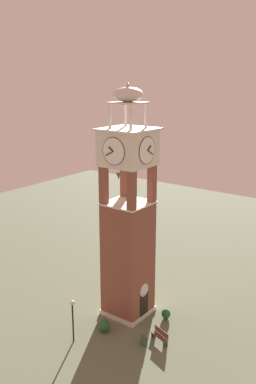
# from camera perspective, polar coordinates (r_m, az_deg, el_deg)

# --- Properties ---
(ground) EXTENTS (80.00, 80.00, 0.00)m
(ground) POSITION_cam_1_polar(r_m,az_deg,el_deg) (37.31, -0.00, -15.78)
(ground) COLOR #5B664C
(clock_tower) EXTENTS (3.84, 3.84, 18.73)m
(clock_tower) POSITION_cam_1_polar(r_m,az_deg,el_deg) (33.99, 0.00, -4.65)
(clock_tower) COLOR brown
(clock_tower) RESTS_ON ground
(park_bench) EXTENTS (0.95, 1.66, 0.95)m
(park_bench) POSITION_cam_1_polar(r_m,az_deg,el_deg) (33.68, 4.33, -18.65)
(park_bench) COLOR brown
(park_bench) RESTS_ON ground
(lamp_post) EXTENTS (0.36, 0.36, 3.42)m
(lamp_post) POSITION_cam_1_polar(r_m,az_deg,el_deg) (32.77, -7.45, -15.80)
(lamp_post) COLOR black
(lamp_post) RESTS_ON ground
(trash_bin) EXTENTS (0.52, 0.52, 0.80)m
(trash_bin) POSITION_cam_1_polar(r_m,az_deg,el_deg) (33.26, 2.16, -19.27)
(trash_bin) COLOR #38513D
(trash_bin) RESTS_ON ground
(shrub_near_entry) EXTENTS (0.76, 0.76, 0.78)m
(shrub_near_entry) POSITION_cam_1_polar(r_m,az_deg,el_deg) (39.76, 2.17, -13.04)
(shrub_near_entry) COLOR #28562D
(shrub_near_entry) RESTS_ON ground
(shrub_left_of_tower) EXTENTS (0.73, 0.73, 0.82)m
(shrub_left_of_tower) POSITION_cam_1_polar(r_m,az_deg,el_deg) (36.38, 5.12, -15.98)
(shrub_left_of_tower) COLOR #28562D
(shrub_left_of_tower) RESTS_ON ground
(shrub_behind_bench) EXTENTS (0.92, 0.92, 0.95)m
(shrub_behind_bench) POSITION_cam_1_polar(r_m,az_deg,el_deg) (34.71, -3.23, -17.50)
(shrub_behind_bench) COLOR #28562D
(shrub_behind_bench) RESTS_ON ground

